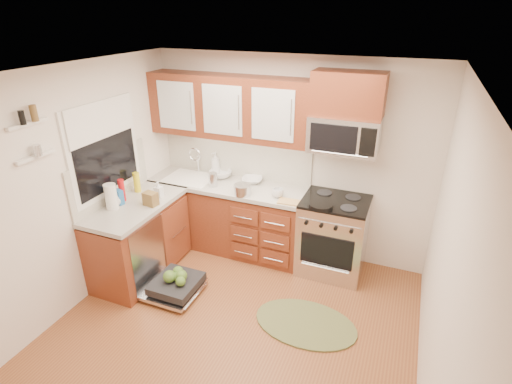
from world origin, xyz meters
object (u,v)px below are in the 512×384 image
at_px(paper_towel_roll, 111,197).
at_px(skillet, 321,206).
at_px(dishwasher, 174,286).
at_px(bowl_a, 252,180).
at_px(range, 333,236).
at_px(sink, 191,187).
at_px(bowl_b, 221,174).
at_px(rug, 305,323).
at_px(upper_cabinets, 229,107).
at_px(microwave, 344,134).
at_px(stock_pot, 243,190).
at_px(cutting_board, 289,202).
at_px(cup, 278,193).

bearing_deg(paper_towel_roll, skillet, 21.18).
distance_m(dishwasher, bowl_a, 1.61).
xyz_separation_m(range, sink, (-1.93, -0.01, 0.33)).
distance_m(paper_towel_roll, bowl_b, 1.45).
relative_size(dishwasher, rug, 0.66).
bearing_deg(upper_cabinets, dishwasher, -96.04).
bearing_deg(microwave, dishwasher, -140.93).
relative_size(microwave, bowl_a, 2.92).
relative_size(sink, bowl_b, 2.10).
bearing_deg(stock_pot, paper_towel_roll, -143.78).
bearing_deg(rug, upper_cabinets, 139.30).
height_order(sink, rug, sink).
height_order(rug, skillet, skillet).
xyz_separation_m(microwave, skillet, (-0.12, -0.37, -0.73)).
relative_size(rug, bowl_b, 3.57).
distance_m(stock_pot, cutting_board, 0.59).
bearing_deg(microwave, upper_cabinets, 178.98).
xyz_separation_m(sink, bowl_a, (0.81, 0.18, 0.16)).
relative_size(stock_pot, paper_towel_roll, 0.73).
relative_size(range, bowl_b, 3.21).
xyz_separation_m(upper_cabinets, range, (1.41, -0.15, -1.40)).
bearing_deg(bowl_b, dishwasher, -88.75).
distance_m(range, dishwasher, 1.95).
height_order(cutting_board, bowl_b, bowl_b).
xyz_separation_m(cutting_board, bowl_b, (-1.07, 0.38, 0.04)).
relative_size(skillet, cup, 1.98).
bearing_deg(paper_towel_roll, range, 25.49).
bearing_deg(upper_cabinets, sink, -163.55).
xyz_separation_m(microwave, bowl_a, (-1.12, 0.05, -0.74)).
height_order(skillet, cup, cup).
xyz_separation_m(paper_towel_roll, bowl_a, (1.16, 1.26, -0.11)).
xyz_separation_m(upper_cabinets, skillet, (1.29, -0.40, -0.90)).
relative_size(rug, stock_pot, 5.02).
height_order(dishwasher, skillet, skillet).
bearing_deg(upper_cabinets, cup, -19.76).
bearing_deg(microwave, cutting_board, -146.58).
height_order(bowl_a, cup, cup).
relative_size(stock_pot, bowl_a, 0.81).
distance_m(rug, bowl_b, 2.19).
relative_size(range, paper_towel_roll, 3.28).
height_order(sink, bowl_a, bowl_a).
distance_m(range, cup, 0.84).
xyz_separation_m(dishwasher, skillet, (1.42, 0.88, 0.87)).
distance_m(rug, paper_towel_roll, 2.50).
bearing_deg(bowl_b, cutting_board, -19.58).
height_order(upper_cabinets, cutting_board, upper_cabinets).
distance_m(rug, bowl_a, 1.89).
bearing_deg(sink, stock_pot, -13.28).
xyz_separation_m(dishwasher, cutting_board, (1.04, 0.92, 0.83)).
distance_m(upper_cabinets, cup, 1.19).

